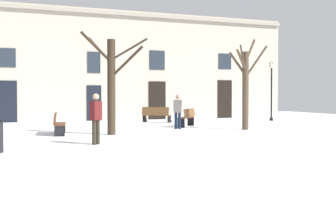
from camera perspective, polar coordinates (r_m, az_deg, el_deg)
ground_plane at (r=16.27m, az=2.48°, el=-4.36°), size 37.82×37.82×0.00m
building_facade at (r=26.58m, az=-6.23°, el=5.78°), size 23.64×0.60×7.22m
tree_foreground at (r=19.14m, az=11.06°, el=2.97°), size 1.91×1.86×4.35m
tree_left_of_center at (r=16.55m, az=-8.12°, el=3.21°), size 2.66×1.10×4.22m
streetlamp at (r=26.34m, az=14.65°, el=2.88°), size 0.30×0.30×3.81m
bench_near_lamp at (r=20.63m, az=2.77°, el=-1.75°), size 1.41×1.54×0.95m
bench_near_center_tree at (r=17.18m, az=-15.46°, el=-2.54°), size 0.65×1.88×0.91m
bench_back_to_back_left at (r=23.91m, az=-1.70°, el=-1.38°), size 1.64×1.58×0.93m
person_strolling at (r=13.36m, az=-10.32°, el=-1.60°), size 0.43×0.41×1.69m
person_near_bench at (r=19.12m, az=1.40°, el=-0.72°), size 0.44×0.40×1.67m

